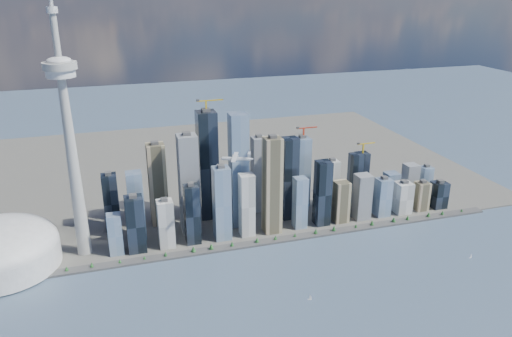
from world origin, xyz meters
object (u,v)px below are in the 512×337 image
object	(u,v)px
sailboat_west	(310,298)
needle_tower	(69,135)
dome_stadium	(0,249)
sailboat_east	(471,256)
airplane	(237,158)

from	to	relation	value
sailboat_west	needle_tower	bearing A→B (deg)	159.91
needle_tower	dome_stadium	bearing A→B (deg)	-175.91
needle_tower	sailboat_east	size ratio (longest dim) A/B	61.16
dome_stadium	sailboat_west	distance (m)	553.42
sailboat_east	sailboat_west	bearing A→B (deg)	172.03
airplane	sailboat_east	xyz separation A→B (m)	(414.51, -138.27, -191.04)
sailboat_west	sailboat_east	xyz separation A→B (m)	(339.07, 33.38, -0.43)
needle_tower	dome_stadium	distance (m)	241.40
needle_tower	sailboat_west	size ratio (longest dim) A/B	53.19
sailboat_west	airplane	bearing A→B (deg)	130.13
needle_tower	sailboat_west	bearing A→B (deg)	-36.49
needle_tower	airplane	distance (m)	293.64
sailboat_west	sailboat_east	bearing A→B (deg)	22.02
airplane	dome_stadium	bearing A→B (deg)	-169.42
sailboat_east	airplane	bearing A→B (deg)	147.96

